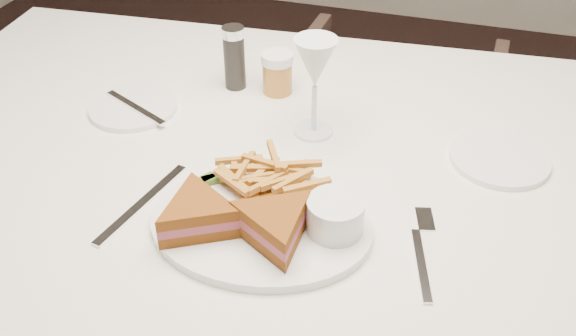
# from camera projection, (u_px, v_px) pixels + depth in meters

# --- Properties ---
(table) EXTENTS (1.59, 1.12, 0.75)m
(table) POSITION_uv_depth(u_px,v_px,m) (296.00, 327.00, 1.24)
(table) COLOR silver
(table) RESTS_ON ground
(chair_far) EXTENTS (0.62, 0.58, 0.61)m
(chair_far) POSITION_uv_depth(u_px,v_px,m) (384.00, 137.00, 1.89)
(chair_far) COLOR #45322A
(chair_far) RESTS_ON ground
(table_setting) EXTENTS (0.81, 0.57, 0.18)m
(table_setting) POSITION_uv_depth(u_px,v_px,m) (274.00, 169.00, 0.97)
(table_setting) COLOR white
(table_setting) RESTS_ON table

